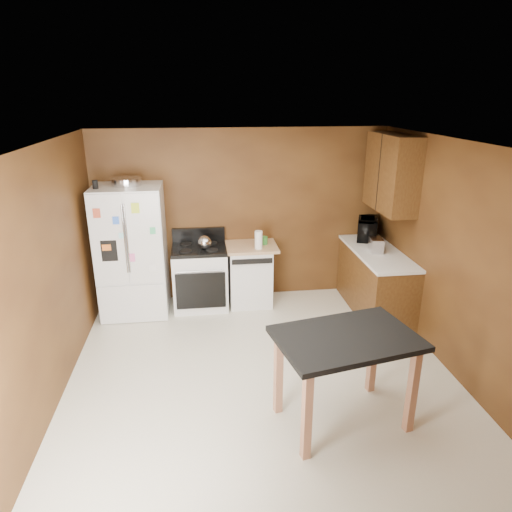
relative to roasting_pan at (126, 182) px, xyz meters
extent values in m
plane|color=silver|center=(1.55, -1.92, -1.85)|extent=(4.50, 4.50, 0.00)
plane|color=white|center=(1.55, -1.92, 0.65)|extent=(4.50, 4.50, 0.00)
plane|color=brown|center=(1.55, 0.33, -0.60)|extent=(4.20, 0.00, 4.20)
plane|color=brown|center=(1.55, -4.17, -0.60)|extent=(4.20, 0.00, 4.20)
plane|color=brown|center=(-0.55, -1.92, -0.60)|extent=(0.00, 4.50, 4.50)
plane|color=brown|center=(3.65, -1.92, -0.60)|extent=(0.00, 4.50, 4.50)
cylinder|color=silver|center=(0.00, 0.00, 0.00)|extent=(0.39, 0.39, 0.10)
cylinder|color=black|center=(-0.36, -0.18, 0.00)|extent=(0.07, 0.07, 0.11)
sphere|color=silver|center=(0.99, -0.09, -0.85)|extent=(0.19, 0.19, 0.19)
cylinder|color=white|center=(1.74, -0.13, -0.83)|extent=(0.14, 0.14, 0.25)
cylinder|color=green|center=(1.84, 0.06, -0.90)|extent=(0.12, 0.12, 0.11)
cube|color=silver|center=(3.30, -0.48, -0.85)|extent=(0.20, 0.28, 0.19)
imported|color=black|center=(3.39, 0.09, -0.81)|extent=(0.50, 0.60, 0.28)
cube|color=white|center=(0.00, -0.05, -0.95)|extent=(0.90, 0.75, 1.80)
cube|color=white|center=(-0.23, -0.44, -0.67)|extent=(0.43, 0.02, 1.20)
cube|color=white|center=(0.22, -0.44, -0.67)|extent=(0.43, 0.02, 1.20)
cube|color=white|center=(0.00, -0.44, -1.57)|extent=(0.88, 0.02, 0.54)
cube|color=black|center=(-0.23, -0.44, -0.80)|extent=(0.20, 0.01, 0.28)
cylinder|color=silver|center=(-0.02, -0.46, -0.65)|extent=(0.02, 0.02, 0.90)
cylinder|color=silver|center=(0.01, -0.46, -0.65)|extent=(0.02, 0.02, 0.90)
cube|color=#CD4E30|center=(-0.32, -0.46, -0.30)|extent=(0.09, 0.00, 0.12)
cube|color=#3A71F8|center=(-0.10, -0.46, -0.40)|extent=(0.08, 0.00, 0.10)
cube|color=#DDFF35|center=(0.15, -0.46, -0.25)|extent=(0.10, 0.00, 0.13)
cube|color=#48CB81|center=(0.34, -0.46, -0.55)|extent=(0.07, 0.00, 0.09)
cube|color=orange|center=(-0.25, -0.46, -0.75)|extent=(0.11, 0.00, 0.08)
cube|color=pink|center=(0.05, -0.46, -0.90)|extent=(0.08, 0.00, 0.11)
cube|color=white|center=(0.30, -0.46, -1.05)|extent=(0.09, 0.00, 0.10)
cube|color=#A6F3FA|center=(-0.05, -0.46, -0.60)|extent=(0.07, 0.00, 0.07)
cube|color=white|center=(0.91, 0.00, -1.42)|extent=(0.76, 0.65, 0.85)
cube|color=black|center=(0.91, 0.00, -0.97)|extent=(0.76, 0.65, 0.05)
cube|color=black|center=(0.91, 0.29, -0.85)|extent=(0.76, 0.06, 0.20)
cube|color=black|center=(0.91, -0.34, -1.47)|extent=(0.68, 0.02, 0.52)
cylinder|color=silver|center=(0.91, -0.34, -1.18)|extent=(0.62, 0.02, 0.02)
cylinder|color=black|center=(0.73, 0.16, -0.94)|extent=(0.17, 0.17, 0.02)
cylinder|color=black|center=(1.09, 0.16, -0.94)|extent=(0.17, 0.17, 0.02)
cylinder|color=black|center=(0.73, -0.16, -0.94)|extent=(0.17, 0.17, 0.02)
cylinder|color=black|center=(1.09, -0.16, -0.94)|extent=(0.17, 0.17, 0.02)
cube|color=white|center=(1.63, 0.03, -1.42)|extent=(0.60, 0.60, 0.85)
cube|color=black|center=(1.63, -0.29, -1.09)|extent=(0.56, 0.02, 0.07)
cube|color=tan|center=(1.63, 0.03, -0.98)|extent=(0.78, 0.62, 0.04)
cube|color=brown|center=(3.35, -0.47, -1.42)|extent=(0.60, 1.55, 0.86)
cube|color=white|center=(3.35, -0.47, -0.97)|extent=(0.63, 1.58, 0.04)
cube|color=brown|center=(3.47, -0.37, 0.10)|extent=(0.35, 1.05, 1.00)
cube|color=black|center=(3.29, -0.37, 0.10)|extent=(0.01, 0.01, 1.00)
cube|color=black|center=(2.19, -2.68, -0.96)|extent=(1.38, 1.06, 0.05)
cube|color=#A87051|center=(1.62, -2.47, -1.40)|extent=(0.09, 0.09, 0.89)
cube|color=#A87051|center=(2.64, -2.26, -1.40)|extent=(0.09, 0.09, 0.89)
cube|color=#A87051|center=(1.75, -3.09, -1.40)|extent=(0.09, 0.09, 0.89)
cube|color=#A87051|center=(2.77, -2.88, -1.40)|extent=(0.09, 0.09, 0.89)
camera|label=1|loc=(0.94, -6.12, 1.11)|focal=32.00mm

